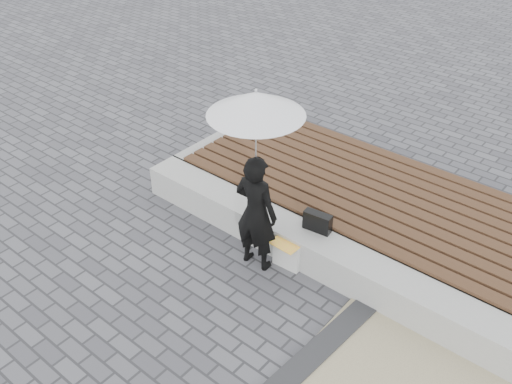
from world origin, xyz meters
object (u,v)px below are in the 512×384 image
at_px(woman, 256,213).
at_px(canvas_tote, 288,254).
at_px(parasol, 256,104).
at_px(handbag, 317,222).
at_px(seating_ledge, 311,248).

height_order(woman, canvas_tote, woman).
xyz_separation_m(parasol, handbag, (0.47, 0.53, -1.52)).
distance_m(woman, canvas_tote, 0.66).
bearing_deg(handbag, parasol, -138.90).
distance_m(seating_ledge, canvas_tote, 0.28).
bearing_deg(canvas_tote, handbag, 61.83).
distance_m(handbag, canvas_tote, 0.50).
bearing_deg(woman, seating_ledge, -144.19).
distance_m(seating_ledge, woman, 0.82).
bearing_deg(handbag, canvas_tote, -122.00).
bearing_deg(woman, handbag, -136.92).
height_order(woman, handbag, woman).
distance_m(seating_ledge, handbag, 0.33).
xyz_separation_m(seating_ledge, woman, (-0.48, -0.42, 0.52)).
height_order(parasol, handbag, parasol).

